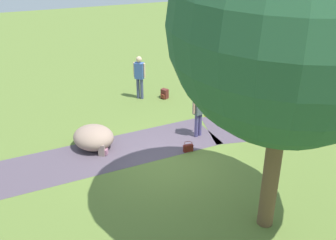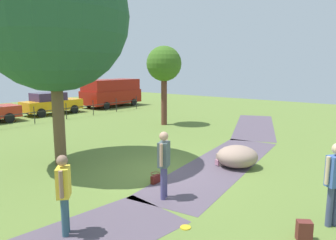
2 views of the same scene
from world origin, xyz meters
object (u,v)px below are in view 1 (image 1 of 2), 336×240
Objects in this scene: lamp_post at (306,60)px; frisbee_on_grass at (207,116)px; man_near_boulder at (274,106)px; passerby_on_path at (139,74)px; spare_backpack_on_lawn at (164,94)px; handbag_on_grass at (188,148)px; backpack_by_boulder at (103,149)px; woman_with_handbag at (199,109)px; large_shade_tree at (292,24)px; lawn_boulder at (94,137)px.

lamp_post is 14.44× the size of frisbee_on_grass.
man_near_boulder is 5.60m from passerby_on_path.
handbag_on_grass is at bearing 82.08° from spare_backpack_on_lawn.
spare_backpack_on_lawn is at bearing 161.80° from passerby_on_path.
lamp_post is 10.32× the size of handbag_on_grass.
lamp_post is 8.17m from backpack_by_boulder.
man_near_boulder is at bearing 177.12° from backpack_by_boulder.
backpack_by_boulder is at bearing 2.97° from woman_with_handbag.
man_near_boulder is at bearing 133.43° from frisbee_on_grass.
spare_backpack_on_lawn is at bearing -64.13° from frisbee_on_grass.
frisbee_on_grass is (1.69, -1.79, -0.95)m from man_near_boulder.
large_shade_tree is 7.70m from lamp_post.
large_shade_tree is 6.15m from woman_with_handbag.
large_shade_tree reaches higher than spare_backpack_on_lawn.
lamp_post reaches higher than woman_with_handbag.
backpack_by_boulder reaches higher than frisbee_on_grass.
man_near_boulder is at bearing -122.92° from large_shade_tree.
backpack_by_boulder is (-0.19, 0.55, -0.18)m from lawn_boulder.
large_shade_tree is 18.80× the size of spare_backpack_on_lawn.
passerby_on_path reaches higher than handbag_on_grass.
man_near_boulder is at bearing 172.18° from lawn_boulder.
passerby_on_path reaches higher than frisbee_on_grass.
woman_with_handbag is 4.41× the size of spare_backpack_on_lawn.
large_shade_tree is 2.28× the size of lamp_post.
lamp_post is 8.26× the size of spare_backpack_on_lawn.
handbag_on_grass is at bearing 16.38° from lamp_post.
woman_with_handbag is (-0.11, -4.68, -3.98)m from large_shade_tree.
handbag_on_grass is 1.40× the size of frisbee_on_grass.
man_near_boulder is at bearing 30.77° from lamp_post.
spare_backpack_on_lawn is (2.72, -3.90, -0.77)m from man_near_boulder.
lamp_post reaches higher than handbag_on_grass.
large_shade_tree is at bearing 96.46° from passerby_on_path.
large_shade_tree is 4.51× the size of man_near_boulder.
lawn_boulder is 5.77× the size of handbag_on_grass.
large_shade_tree is at bearing 48.99° from lamp_post.
lamp_post reaches higher than man_near_boulder.
frisbee_on_grass is (-0.93, -1.31, -1.02)m from woman_with_handbag.
man_near_boulder is at bearing 124.86° from spare_backpack_on_lawn.
man_near_boulder is 0.92× the size of passerby_on_path.
large_shade_tree is 9.35m from passerby_on_path.
lamp_post is at bearing -131.01° from large_shade_tree.
passerby_on_path reaches higher than spare_backpack_on_lawn.
frisbee_on_grass is at bearing -126.69° from handbag_on_grass.
large_shade_tree is 4.27× the size of woman_with_handbag.
woman_with_handbag is at bearing -91.30° from large_shade_tree.
backpack_by_boulder is 1.00× the size of spare_backpack_on_lawn.
lawn_boulder is (8.10, 0.31, -1.68)m from lamp_post.
large_shade_tree is 7.36m from backpack_by_boulder.
large_shade_tree is at bearing 80.22° from frisbee_on_grass.
woman_with_handbag is 2.66m from man_near_boulder.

